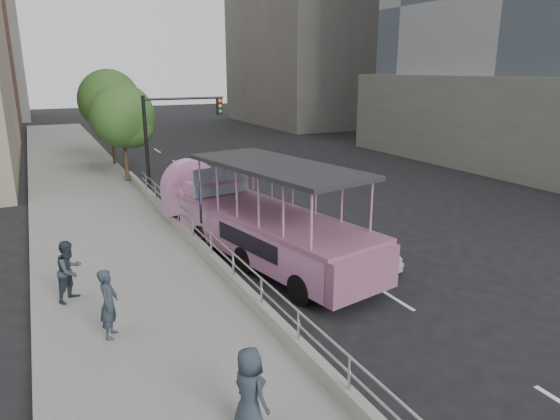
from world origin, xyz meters
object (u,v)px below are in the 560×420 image
object	(u,v)px
duck_boat	(253,220)
parking_sign	(201,211)
car	(355,247)
street_tree_far	(111,103)
pedestrian_mid	(70,271)
street_tree_near	(124,118)
pedestrian_far	(250,392)
pedestrian_near	(109,303)
traffic_signal	(169,129)

from	to	relation	value
duck_boat	parking_sign	world-z (taller)	duck_boat
car	parking_sign	size ratio (longest dim) A/B	1.30
duck_boat	street_tree_far	distance (m)	19.40
car	pedestrian_mid	bearing A→B (deg)	167.56
street_tree_near	pedestrian_far	bearing A→B (deg)	-94.62
pedestrian_near	street_tree_far	bearing A→B (deg)	13.71
duck_boat	car	xyz separation A→B (m)	(2.79, -2.29, -0.70)
duck_boat	car	bearing A→B (deg)	-39.40
street_tree_near	street_tree_far	size ratio (longest dim) A/B	0.89
parking_sign	traffic_signal	xyz separation A→B (m)	(1.29, 9.09, 1.78)
pedestrian_mid	parking_sign	distance (m)	5.00
duck_boat	traffic_signal	world-z (taller)	traffic_signal
pedestrian_near	traffic_signal	size ratio (longest dim) A/B	0.33
parking_sign	traffic_signal	distance (m)	9.36
pedestrian_mid	street_tree_far	distance (m)	21.44
car	traffic_signal	world-z (taller)	traffic_signal
pedestrian_far	street_tree_far	xyz separation A→B (m)	(1.96, 27.76, 3.19)
parking_sign	pedestrian_far	bearing A→B (deg)	-102.60
car	street_tree_near	world-z (taller)	street_tree_near
duck_boat	pedestrian_far	world-z (taller)	duck_boat
parking_sign	street_tree_far	bearing A→B (deg)	90.32
duck_boat	traffic_signal	distance (m)	9.91
pedestrian_near	traffic_signal	world-z (taller)	traffic_signal
pedestrian_near	parking_sign	world-z (taller)	parking_sign
pedestrian_near	pedestrian_far	world-z (taller)	pedestrian_near
pedestrian_far	street_tree_far	size ratio (longest dim) A/B	0.25
car	street_tree_far	world-z (taller)	street_tree_far
car	parking_sign	xyz separation A→B (m)	(-4.50, 2.85, 1.11)
pedestrian_far	parking_sign	size ratio (longest dim) A/B	0.60
traffic_signal	pedestrian_far	bearing A→B (deg)	-100.38
duck_boat	traffic_signal	bearing A→B (deg)	92.48
parking_sign	traffic_signal	bearing A→B (deg)	81.91
pedestrian_far	street_tree_near	world-z (taller)	street_tree_near
pedestrian_near	pedestrian_mid	distance (m)	2.62
traffic_signal	pedestrian_mid	bearing A→B (deg)	-116.82
pedestrian_mid	pedestrian_far	size ratio (longest dim) A/B	1.05
pedestrian_near	street_tree_near	world-z (taller)	street_tree_near
traffic_signal	duck_boat	bearing A→B (deg)	-87.52
parking_sign	street_tree_near	bearing A→B (deg)	91.39
pedestrian_near	pedestrian_mid	bearing A→B (deg)	37.55
car	pedestrian_far	bearing A→B (deg)	-144.32
parking_sign	pedestrian_mid	bearing A→B (deg)	-153.21
pedestrian_mid	traffic_signal	xyz separation A→B (m)	(5.73, 11.33, 2.34)
car	pedestrian_mid	size ratio (longest dim) A/B	2.09
car	pedestrian_near	xyz separation A→B (m)	(-8.26, -1.92, 0.54)
pedestrian_far	pedestrian_near	bearing A→B (deg)	4.61
duck_boat	pedestrian_far	xyz separation A→B (m)	(-3.77, -8.68, -0.19)
pedestrian_near	traffic_signal	bearing A→B (deg)	2.60
pedestrian_near	pedestrian_far	bearing A→B (deg)	-136.53
duck_boat	traffic_signal	xyz separation A→B (m)	(-0.42, 9.65, 2.19)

